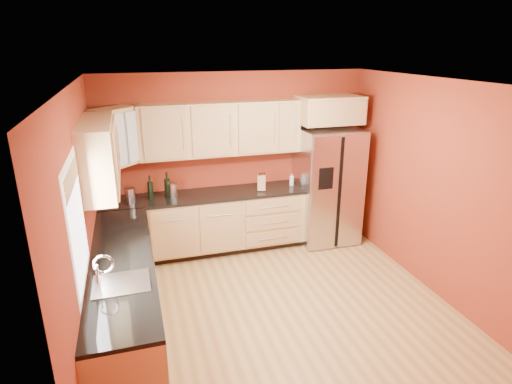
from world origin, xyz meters
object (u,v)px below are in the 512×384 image
at_px(refrigerator, 327,186).
at_px(canister_left, 173,190).
at_px(wine_bottle_a, 150,187).
at_px(soap_dispenser, 292,179).
at_px(knife_block, 261,183).

relative_size(refrigerator, canister_left, 8.54).
relative_size(wine_bottle_a, soap_dispenser, 1.85).
relative_size(knife_block, soap_dispenser, 1.23).
distance_m(refrigerator, wine_bottle_a, 2.65).
bearing_deg(wine_bottle_a, soap_dispenser, 0.53).
height_order(canister_left, knife_block, knife_block).
height_order(wine_bottle_a, knife_block, wine_bottle_a).
bearing_deg(refrigerator, wine_bottle_a, 178.40).
height_order(wine_bottle_a, soap_dispenser, wine_bottle_a).
xyz_separation_m(wine_bottle_a, knife_block, (1.58, -0.07, -0.06)).
height_order(canister_left, soap_dispenser, canister_left).
bearing_deg(refrigerator, knife_block, 179.81).
distance_m(canister_left, soap_dispenser, 1.79).
distance_m(refrigerator, canister_left, 2.34).
bearing_deg(refrigerator, soap_dispenser, 170.40).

